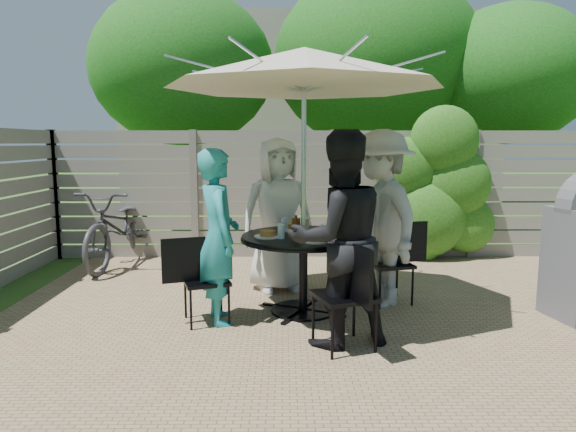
{
  "coord_description": "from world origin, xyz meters",
  "views": [
    {
      "loc": [
        -0.72,
        -4.32,
        1.67
      ],
      "look_at": [
        -0.68,
        0.75,
        0.94
      ],
      "focal_mm": 32.0,
      "sensor_mm": 36.0,
      "label": 1
    }
  ],
  "objects_px": {
    "chair_back": "(275,266)",
    "glass_left": "(281,231)",
    "person_left": "(218,237)",
    "chair_right": "(390,279)",
    "person_right": "(380,219)",
    "glass_back": "(285,224)",
    "person_back": "(278,215)",
    "chair_left": "(205,298)",
    "plate_left": "(268,235)",
    "coffee_cup": "(305,225)",
    "person_front": "(339,240)",
    "glass_front": "(324,232)",
    "syrup_jug": "(296,226)",
    "bicycle": "(121,227)",
    "plate_right": "(338,231)",
    "umbrella": "(304,68)",
    "patio_table": "(303,259)",
    "plate_front": "(317,239)",
    "plate_back": "(291,227)",
    "chair_front": "(345,318)"
  },
  "relations": [
    {
      "from": "chair_back",
      "to": "glass_left",
      "type": "height_order",
      "value": "glass_left"
    },
    {
      "from": "person_left",
      "to": "chair_right",
      "type": "xyz_separation_m",
      "value": [
        1.71,
        0.56,
        -0.55
      ]
    },
    {
      "from": "person_right",
      "to": "glass_back",
      "type": "relative_size",
      "value": 12.86
    },
    {
      "from": "person_back",
      "to": "glass_left",
      "type": "xyz_separation_m",
      "value": [
        0.04,
        -0.97,
        -0.01
      ]
    },
    {
      "from": "chair_left",
      "to": "chair_right",
      "type": "relative_size",
      "value": 0.96
    },
    {
      "from": "plate_left",
      "to": "coffee_cup",
      "type": "xyz_separation_m",
      "value": [
        0.37,
        0.35,
        0.04
      ]
    },
    {
      "from": "chair_right",
      "to": "person_right",
      "type": "xyz_separation_m",
      "value": [
        -0.13,
        -0.04,
        0.64
      ]
    },
    {
      "from": "person_back",
      "to": "person_front",
      "type": "xyz_separation_m",
      "value": [
        0.51,
        -1.58,
        0.02
      ]
    },
    {
      "from": "glass_front",
      "to": "syrup_jug",
      "type": "height_order",
      "value": "syrup_jug"
    },
    {
      "from": "syrup_jug",
      "to": "bicycle",
      "type": "relative_size",
      "value": 0.08
    },
    {
      "from": "person_right",
      "to": "plate_right",
      "type": "xyz_separation_m",
      "value": [
        -0.45,
        -0.15,
        -0.09
      ]
    },
    {
      "from": "umbrella",
      "to": "glass_left",
      "type": "distance_m",
      "value": 1.53
    },
    {
      "from": "chair_left",
      "to": "person_back",
      "type": "bearing_deg",
      "value": 40.1
    },
    {
      "from": "person_back",
      "to": "coffee_cup",
      "type": "distance_m",
      "value": 0.62
    },
    {
      "from": "coffee_cup",
      "to": "bicycle",
      "type": "bearing_deg",
      "value": 143.5
    },
    {
      "from": "chair_left",
      "to": "glass_left",
      "type": "height_order",
      "value": "glass_left"
    },
    {
      "from": "patio_table",
      "to": "person_front",
      "type": "relative_size",
      "value": 0.85
    },
    {
      "from": "person_left",
      "to": "person_front",
      "type": "height_order",
      "value": "person_front"
    },
    {
      "from": "plate_front",
      "to": "syrup_jug",
      "type": "height_order",
      "value": "syrup_jug"
    },
    {
      "from": "person_left",
      "to": "plate_back",
      "type": "distance_m",
      "value": 0.9
    },
    {
      "from": "plate_right",
      "to": "coffee_cup",
      "type": "distance_m",
      "value": 0.34
    },
    {
      "from": "chair_front",
      "to": "plate_front",
      "type": "bearing_deg",
      "value": -1.34
    },
    {
      "from": "plate_back",
      "to": "plate_left",
      "type": "height_order",
      "value": "same"
    },
    {
      "from": "umbrella",
      "to": "person_left",
      "type": "bearing_deg",
      "value": -161.93
    },
    {
      "from": "chair_right",
      "to": "plate_right",
      "type": "distance_m",
      "value": 0.82
    },
    {
      "from": "patio_table",
      "to": "chair_back",
      "type": "distance_m",
      "value": 1.01
    },
    {
      "from": "chair_left",
      "to": "umbrella",
      "type": "bearing_deg",
      "value": -0.63
    },
    {
      "from": "patio_table",
      "to": "chair_front",
      "type": "relative_size",
      "value": 1.65
    },
    {
      "from": "chair_front",
      "to": "glass_front",
      "type": "xyz_separation_m",
      "value": [
        -0.12,
        0.7,
        0.58
      ]
    },
    {
      "from": "person_left",
      "to": "glass_back",
      "type": "xyz_separation_m",
      "value": [
        0.61,
        0.47,
        0.04
      ]
    },
    {
      "from": "umbrella",
      "to": "patio_table",
      "type": "bearing_deg",
      "value": 180.0
    },
    {
      "from": "glass_left",
      "to": "bicycle",
      "type": "bearing_deg",
      "value": 134.66
    },
    {
      "from": "person_back",
      "to": "chair_left",
      "type": "xyz_separation_m",
      "value": [
        -0.66,
        -1.09,
        -0.62
      ]
    },
    {
      "from": "person_back",
      "to": "chair_front",
      "type": "bearing_deg",
      "value": -89.99
    },
    {
      "from": "chair_right",
      "to": "person_right",
      "type": "relative_size",
      "value": 0.48
    },
    {
      "from": "glass_left",
      "to": "chair_front",
      "type": "bearing_deg",
      "value": -55.12
    },
    {
      "from": "chair_back",
      "to": "glass_left",
      "type": "xyz_separation_m",
      "value": [
        0.08,
        -1.1,
        0.6
      ]
    },
    {
      "from": "chair_right",
      "to": "syrup_jug",
      "type": "xyz_separation_m",
      "value": [
        -0.99,
        -0.27,
        0.6
      ]
    },
    {
      "from": "person_back",
      "to": "chair_left",
      "type": "relative_size",
      "value": 2.1
    },
    {
      "from": "person_back",
      "to": "glass_left",
      "type": "distance_m",
      "value": 0.97
    },
    {
      "from": "syrup_jug",
      "to": "chair_left",
      "type": "bearing_deg",
      "value": -158.75
    },
    {
      "from": "person_front",
      "to": "glass_back",
      "type": "distance_m",
      "value": 1.1
    },
    {
      "from": "person_left",
      "to": "person_back",
      "type": "bearing_deg",
      "value": -45.0
    },
    {
      "from": "glass_back",
      "to": "glass_left",
      "type": "distance_m",
      "value": 0.4
    },
    {
      "from": "person_right",
      "to": "syrup_jug",
      "type": "bearing_deg",
      "value": -93.22
    },
    {
      "from": "patio_table",
      "to": "glass_left",
      "type": "bearing_deg",
      "value": -139.93
    },
    {
      "from": "person_left",
      "to": "syrup_jug",
      "type": "height_order",
      "value": "person_left"
    },
    {
      "from": "glass_back",
      "to": "bicycle",
      "type": "relative_size",
      "value": 0.07
    },
    {
      "from": "person_left",
      "to": "plate_right",
      "type": "relative_size",
      "value": 6.23
    },
    {
      "from": "chair_back",
      "to": "chair_front",
      "type": "relative_size",
      "value": 0.94
    }
  ]
}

